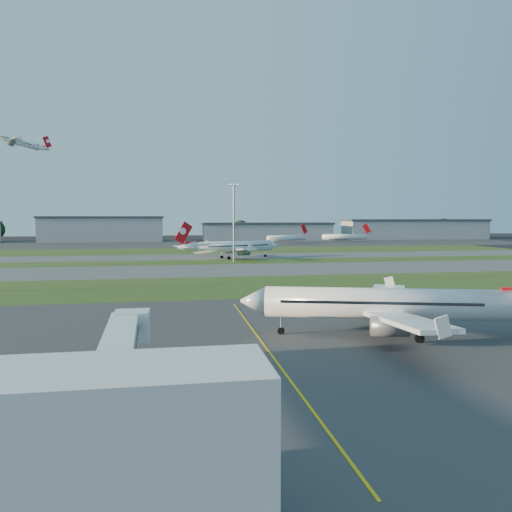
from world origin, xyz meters
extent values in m
plane|color=black|center=(0.00, 0.00, 0.00)|extent=(700.00, 700.00, 0.00)
cube|color=#333335|center=(0.00, 0.00, 0.01)|extent=(300.00, 70.00, 0.01)
cube|color=#2D4D19|center=(0.00, 52.00, 0.01)|extent=(300.00, 34.00, 0.01)
cube|color=#515154|center=(0.00, 85.00, 0.01)|extent=(300.00, 32.00, 0.01)
cube|color=#2D4D19|center=(0.00, 110.00, 0.01)|extent=(300.00, 18.00, 0.01)
cube|color=#515154|center=(0.00, 132.00, 0.01)|extent=(300.00, 26.00, 0.01)
cube|color=#2D4D19|center=(0.00, 165.00, 0.01)|extent=(300.00, 40.00, 0.01)
cube|color=#333335|center=(0.00, 225.00, 0.01)|extent=(400.00, 80.00, 0.01)
cube|color=gold|center=(5.00, 0.00, 0.00)|extent=(0.25, 60.00, 0.02)
cube|color=#AB0911|center=(-14.00, -27.10, 5.50)|extent=(10.00, 0.30, 2.20)
cube|color=black|center=(-14.00, -27.10, 2.00)|extent=(24.00, 0.25, 3.00)
cylinder|color=silver|center=(-10.00, -26.00, 4.20)|extent=(4.00, 4.00, 4.00)
cube|color=white|center=(-9.80, -14.00, 4.00)|extent=(3.44, 24.08, 2.60)
cube|color=black|center=(-9.80, -14.00, 4.00)|extent=(3.59, 24.08, 0.80)
cube|color=white|center=(-9.50, -2.60, 4.00)|extent=(3.40, 3.00, 3.00)
cylinder|color=gray|center=(-9.50, -4.50, 1.60)|extent=(0.70, 0.70, 3.20)
cube|color=black|center=(-9.50, -4.50, 0.35)|extent=(2.20, 1.20, 0.70)
cylinder|color=white|center=(20.73, 3.97, 4.22)|extent=(30.04, 11.88, 3.82)
cube|color=white|center=(19.51, -4.04, 3.72)|extent=(4.99, 15.20, 1.55)
cube|color=white|center=(23.89, 11.43, 3.72)|extent=(11.41, 15.32, 1.55)
cylinder|color=slate|center=(18.66, -1.50, 2.61)|extent=(4.69, 3.37, 2.31)
cylinder|color=slate|center=(21.84, 9.71, 2.61)|extent=(4.69, 3.37, 2.31)
cylinder|color=white|center=(16.90, 122.55, 4.30)|extent=(29.89, 15.22, 3.89)
cube|color=#B90B12|center=(-1.09, 115.20, 9.52)|extent=(6.28, 2.84, 7.74)
cube|color=white|center=(12.86, 129.74, 3.79)|extent=(12.79, 15.10, 1.58)
cube|color=white|center=(19.06, 114.59, 3.79)|extent=(6.76, 15.85, 1.58)
cylinder|color=slate|center=(15.13, 128.24, 2.66)|extent=(4.87, 3.81, 2.35)
cylinder|color=slate|center=(19.62, 117.25, 2.66)|extent=(4.87, 3.81, 2.35)
cylinder|color=white|center=(-80.00, 207.34, 51.66)|extent=(23.45, 10.87, 3.02)
cube|color=#B90B12|center=(-65.79, 212.43, 55.72)|extent=(4.94, 2.00, 6.01)
cube|color=white|center=(-77.11, 201.62, 51.27)|extent=(9.58, 11.89, 1.23)
cube|color=white|center=(-81.39, 213.59, 51.27)|extent=(4.74, 12.21, 1.23)
cylinder|color=slate|center=(-78.82, 202.87, 50.39)|extent=(3.76, 2.84, 1.83)
cylinder|color=slate|center=(-81.93, 211.54, 50.39)|extent=(3.76, 2.84, 1.83)
cylinder|color=white|center=(57.98, 214.71, 3.20)|extent=(24.60, 14.71, 3.20)
cube|color=#B90B12|center=(69.55, 220.64, 8.00)|extent=(4.74, 2.63, 6.16)
cylinder|color=white|center=(94.80, 223.97, 3.20)|extent=(26.20, 6.40, 3.20)
cube|color=#B90B12|center=(107.70, 222.36, 8.00)|extent=(5.17, 0.94, 6.16)
cylinder|color=gray|center=(15.00, 108.00, 12.50)|extent=(0.60, 0.60, 25.00)
cube|color=gray|center=(15.00, 108.00, 25.40)|extent=(3.20, 0.50, 0.80)
cube|color=#FFF2CC|center=(15.00, 108.00, 25.40)|extent=(2.80, 0.70, 0.35)
cube|color=gray|center=(-45.00, 255.00, 7.00)|extent=(70.00, 22.00, 14.00)
cube|color=#383A3F|center=(-45.00, 255.00, 14.60)|extent=(71.40, 23.00, 1.20)
cube|color=gray|center=(55.00, 255.00, 5.00)|extent=(80.00, 22.00, 10.00)
cube|color=#383A3F|center=(55.00, 255.00, 10.60)|extent=(81.60, 23.00, 1.20)
cube|color=gray|center=(155.00, 255.00, 6.00)|extent=(95.00, 22.00, 12.00)
cube|color=#383A3F|center=(155.00, 255.00, 12.60)|extent=(96.90, 23.00, 1.20)
cylinder|color=black|center=(-20.00, 266.00, 1.80)|extent=(1.00, 1.00, 3.60)
sphere|color=black|center=(-20.00, 266.00, 5.85)|extent=(9.90, 9.90, 9.90)
cylinder|color=black|center=(40.00, 269.00, 2.10)|extent=(1.00, 1.00, 4.20)
sphere|color=black|center=(40.00, 269.00, 6.83)|extent=(11.55, 11.55, 11.55)
cylinder|color=black|center=(115.00, 267.00, 1.90)|extent=(1.00, 1.00, 3.80)
sphere|color=black|center=(115.00, 267.00, 6.17)|extent=(10.45, 10.45, 10.45)
cylinder|color=black|center=(185.00, 271.00, 2.30)|extent=(1.00, 1.00, 4.60)
sphere|color=black|center=(185.00, 271.00, 7.48)|extent=(12.65, 12.65, 12.65)
camera|label=1|loc=(-5.65, -53.48, 14.96)|focal=35.00mm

